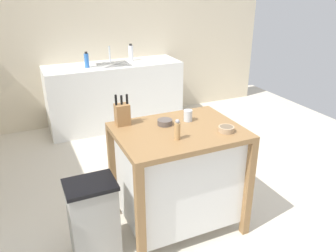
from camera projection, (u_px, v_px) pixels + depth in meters
ground_plane at (185, 212)px, 3.08m from camera, size 6.18×6.18×0.00m
wall_back at (103, 30)px, 4.73m from camera, size 5.12×0.10×2.60m
kitchen_island at (178, 173)px, 2.75m from camera, size 0.96×0.74×0.89m
knife_block at (122, 114)px, 2.65m from camera, size 0.11×0.09×0.25m
bowl_ceramic_wide at (165, 122)px, 2.68m from camera, size 0.12×0.12×0.04m
bowl_stoneware_deep at (226, 129)px, 2.55m from camera, size 0.12×0.12×0.04m
drinking_cup at (188, 116)px, 2.74m from camera, size 0.07×0.07×0.09m
pepper_grinder at (177, 130)px, 2.41m from camera, size 0.04×0.04×0.16m
trash_bin at (93, 219)px, 2.50m from camera, size 0.36×0.28×0.63m
sink_counter at (115, 95)px, 4.78m from camera, size 1.85×0.60×0.89m
sink_faucet at (110, 54)px, 4.68m from camera, size 0.02×0.02×0.22m
bottle_dish_soap at (87, 60)px, 4.39m from camera, size 0.06×0.06×0.20m
bottle_hand_soap at (131, 53)px, 4.75m from camera, size 0.07×0.07×0.24m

